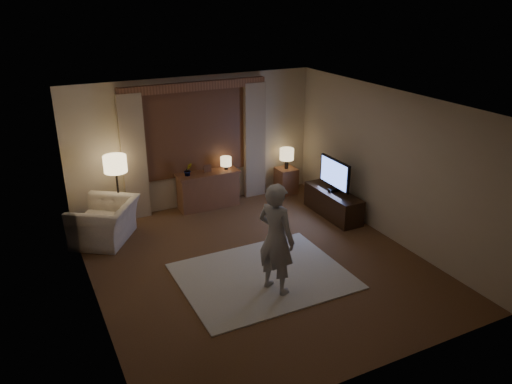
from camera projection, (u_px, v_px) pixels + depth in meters
room at (244, 177)px, 7.93m from camera, size 5.04×5.54×2.64m
rug at (263, 276)px, 7.66m from camera, size 2.50×2.00×0.02m
sideboard at (208, 191)px, 10.01m from camera, size 1.20×0.40×0.70m
picture_frame at (207, 169)px, 9.84m from camera, size 0.16×0.02×0.20m
plant at (188, 170)px, 9.66m from camera, size 0.17×0.13×0.30m
table_lamp_sideboard at (226, 162)px, 9.97m from camera, size 0.22×0.22×0.30m
floor_lamp at (116, 168)px, 8.79m from camera, size 0.41×0.41×1.40m
armchair at (105, 222)px, 8.65m from camera, size 1.40×1.44×0.71m
side_table at (286, 181)px, 10.73m from camera, size 0.40×0.40×0.56m
table_lamp_side at (287, 155)px, 10.51m from camera, size 0.30×0.30×0.44m
tv_stand at (333, 203)px, 9.67m from camera, size 0.45×1.40×0.50m
tv at (335, 174)px, 9.44m from camera, size 0.22×0.89×0.64m
person at (276, 238)px, 7.00m from camera, size 0.60×0.71×1.66m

